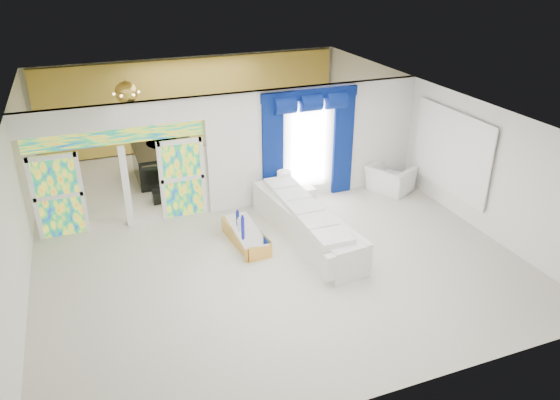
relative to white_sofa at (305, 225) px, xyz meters
name	(u,v)px	position (x,y,z in m)	size (l,w,h in m)	color
floor	(251,222)	(-0.92, 1.22, -0.38)	(12.00, 12.00, 0.00)	#B7AF9E
dividing_wall	(315,142)	(1.23, 2.22, 1.12)	(5.70, 0.18, 3.00)	white
dividing_header	(113,116)	(-3.77, 2.22, 2.35)	(4.30, 0.18, 0.55)	white
stained_panel_left	(58,196)	(-5.19, 2.22, 0.62)	(0.95, 0.04, 2.00)	#994C3F
stained_panel_right	(182,178)	(-2.34, 2.22, 0.62)	(0.95, 0.04, 2.00)	#994C3F
stained_transom	(116,137)	(-3.77, 2.22, 1.87)	(4.00, 0.05, 0.35)	#994C3F
window_pane	(308,146)	(0.98, 2.12, 1.07)	(1.00, 0.02, 2.30)	white
blue_drape_left	(273,153)	(-0.02, 2.09, 1.02)	(0.55, 0.10, 2.80)	#030E48
blue_drape_right	(343,143)	(1.98, 2.09, 1.02)	(0.55, 0.10, 2.80)	#030E48
blue_pelmet	(310,94)	(0.98, 2.09, 2.44)	(2.60, 0.12, 0.25)	#030E48
wall_mirror	(451,151)	(4.02, 0.22, 1.17)	(0.04, 2.70, 1.90)	white
gold_curtains	(194,103)	(-0.92, 7.12, 1.12)	(9.70, 0.12, 2.90)	gold
white_sofa	(305,225)	(0.00, 0.00, 0.00)	(0.85, 3.95, 0.75)	silver
coffee_table	(246,236)	(-1.35, 0.30, -0.19)	(0.55, 1.64, 0.36)	gold
console_table	(294,197)	(0.50, 1.85, -0.19)	(1.11, 0.35, 0.37)	silver
table_lamp	(284,182)	(0.20, 1.85, 0.28)	(0.36, 0.36, 0.58)	white
armchair	(390,179)	(3.24, 1.62, -0.01)	(1.14, 0.99, 0.74)	silver
grand_piano	(159,164)	(-2.53, 4.82, 0.07)	(1.34, 1.76, 0.89)	black
piano_bench	(170,195)	(-2.53, 3.22, -0.22)	(0.95, 0.37, 0.32)	black
tv_console	(54,187)	(-5.39, 4.36, -0.01)	(0.50, 0.45, 0.72)	tan
chandelier	(126,93)	(-3.22, 4.62, 2.27)	(0.60, 0.60, 0.60)	gold
decanters	(240,221)	(-1.39, 0.55, 0.09)	(0.14, 0.56, 0.29)	#161B97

